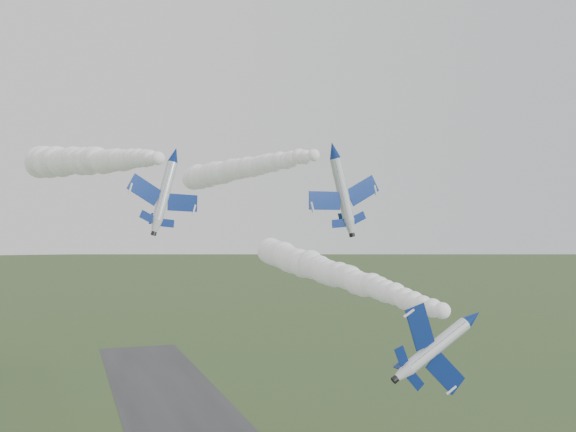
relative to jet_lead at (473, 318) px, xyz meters
name	(u,v)px	position (x,y,z in m)	size (l,w,h in m)	color
jet_lead	(473,318)	(0.00, 0.00, 0.00)	(5.15, 11.58, 8.22)	silver
smoke_trail_jet_lead	(331,272)	(0.42, 36.65, 2.16)	(5.23, 68.20, 5.23)	white
jet_pair_left	(175,155)	(-25.53, 25.21, 18.01)	(9.24, 11.13, 3.50)	silver
smoke_trail_jet_pair_left	(86,161)	(-35.09, 55.29, 19.95)	(5.80, 58.86, 5.80)	white
jet_pair_right	(334,150)	(-3.88, 25.74, 19.58)	(10.90, 13.34, 3.99)	silver
smoke_trail_jet_pair_right	(239,169)	(-7.20, 63.47, 20.20)	(5.43, 69.32, 5.43)	white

